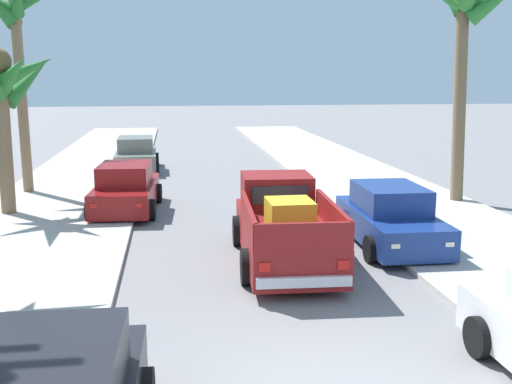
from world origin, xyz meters
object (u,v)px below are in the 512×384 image
(pickup_truck, at_px, (284,227))
(palm_tree_right_back, at_px, (467,17))
(car_left_far, at_px, (390,218))
(palm_tree_right_mid, at_px, (13,19))
(car_right_mid, at_px, (126,189))
(car_left_near, at_px, (136,155))

(pickup_truck, bearing_deg, palm_tree_right_back, 38.59)
(car_left_far, relative_size, palm_tree_right_back, 0.57)
(palm_tree_right_mid, relative_size, palm_tree_right_back, 1.00)
(car_left_far, xyz_separation_m, palm_tree_right_back, (4.12, 4.76, 5.39))
(pickup_truck, height_order, car_right_mid, pickup_truck)
(car_left_far, height_order, palm_tree_right_mid, palm_tree_right_mid)
(car_left_near, xyz_separation_m, palm_tree_right_back, (11.17, -8.55, 5.39))
(car_right_mid, bearing_deg, car_left_far, -35.23)
(pickup_truck, xyz_separation_m, palm_tree_right_back, (7.01, 5.59, 5.31))
(palm_tree_right_mid, bearing_deg, car_left_near, 53.99)
(palm_tree_right_mid, bearing_deg, palm_tree_right_back, -13.09)
(car_right_mid, distance_m, car_left_far, 8.45)
(car_left_near, distance_m, palm_tree_right_mid, 8.32)
(car_right_mid, relative_size, palm_tree_right_back, 0.58)
(pickup_truck, distance_m, car_left_far, 3.01)
(car_right_mid, xyz_separation_m, car_left_far, (6.90, -4.87, 0.00))
(car_right_mid, height_order, palm_tree_right_mid, palm_tree_right_mid)
(car_left_near, bearing_deg, palm_tree_right_back, -37.41)
(car_left_far, bearing_deg, palm_tree_right_mid, 142.61)
(palm_tree_right_mid, bearing_deg, car_left_far, -37.39)
(car_left_near, relative_size, car_right_mid, 0.99)
(car_right_mid, height_order, palm_tree_right_back, palm_tree_right_back)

